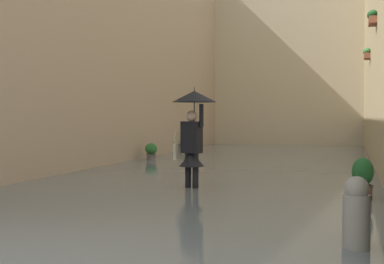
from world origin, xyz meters
The scene contains 9 objects.
ground_plane centered at (0.00, -11.53, 0.00)m, with size 60.00×60.00×0.00m, color slate.
flood_water centered at (0.00, -11.53, 0.07)m, with size 8.17×29.07×0.15m, color slate.
building_facade_right centered at (4.59, -11.53, 4.42)m, with size 2.04×27.07×8.83m.
building_facade_far centered at (0.00, -23.97, 5.14)m, with size 10.97×1.80×10.27m, color beige.
person_wading centered at (-0.08, -6.00, 1.40)m, with size 0.88×0.88×2.12m.
potted_plant_near_right centered at (3.24, -12.47, 0.38)m, with size 0.41×0.41×0.68m.
potted_plant_far_left centered at (-3.25, -5.42, 0.44)m, with size 0.36×0.36×0.85m.
potted_plant_mid_right centered at (3.31, -17.00, 0.46)m, with size 0.48×0.48×0.78m.
mooring_bollard centered at (-3.11, -1.79, 0.45)m, with size 0.29×0.29×0.91m.
Camera 1 is at (-3.03, 4.11, 1.53)m, focal length 50.34 mm.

